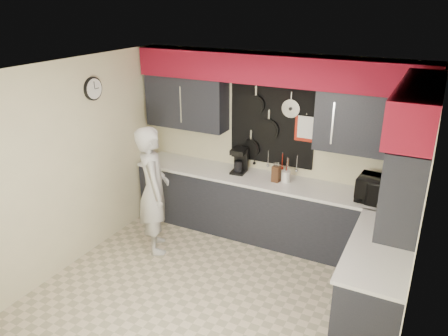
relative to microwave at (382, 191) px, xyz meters
The scene contains 10 objects.
ground 2.33m from the microwave, 137.70° to the right, with size 4.00×4.00×0.00m, color #C5B499.
back_wall_assembly 1.79m from the microwave, behind, with size 4.00×0.36×2.60m.
right_wall_assembly 1.46m from the microwave, 73.72° to the right, with size 0.36×3.50×2.60m.
left_wall_assembly 3.79m from the microwave, 158.71° to the right, with size 0.05×3.50×2.60m.
base_cabinets 1.23m from the microwave, 166.04° to the right, with size 3.95×2.20×0.92m.
microwave is the anchor object (origin of this frame).
knife_block 1.37m from the microwave, behind, with size 0.10×0.10×0.22m, color #392012.
utensil_crock 1.25m from the microwave, behind, with size 0.12×0.12×0.16m, color white.
coffee_maker 1.96m from the microwave, behind, with size 0.22×0.26×0.36m.
person 2.89m from the microwave, 162.20° to the right, with size 0.64×0.42×1.75m, color beige.
Camera 1 is at (1.98, -3.77, 3.29)m, focal length 35.00 mm.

